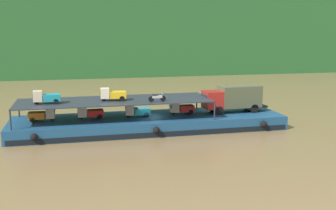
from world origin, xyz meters
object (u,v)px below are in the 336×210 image
at_px(mini_truck_lower_stern, 42,115).
at_px(mini_truck_lower_mid, 137,111).
at_px(mini_truck_lower_aft, 90,113).
at_px(mini_truck_upper_stern, 46,97).
at_px(cargo_barge, 149,123).
at_px(mini_truck_upper_mid, 113,94).
at_px(motorcycle_upper_port, 157,98).
at_px(covered_lorry, 233,98).
at_px(mini_truck_lower_fore, 181,108).

relative_size(mini_truck_lower_stern, mini_truck_lower_mid, 1.00).
distance_m(mini_truck_lower_aft, mini_truck_upper_stern, 4.92).
xyz_separation_m(cargo_barge, mini_truck_lower_aft, (-6.48, 0.28, 1.44)).
bearing_deg(mini_truck_lower_mid, mini_truck_lower_aft, 177.84).
bearing_deg(cargo_barge, mini_truck_upper_stern, -176.80).
bearing_deg(mini_truck_upper_stern, mini_truck_lower_stern, 121.32).
bearing_deg(mini_truck_upper_mid, motorcycle_upper_port, -20.49).
relative_size(covered_lorry, mini_truck_upper_mid, 2.84).
relative_size(cargo_barge, mini_truck_lower_aft, 10.80).
distance_m(mini_truck_upper_stern, motorcycle_upper_port, 11.46).
distance_m(mini_truck_lower_aft, mini_truck_lower_fore, 10.34).
xyz_separation_m(mini_truck_lower_mid, mini_truck_lower_fore, (5.19, 0.44, 0.00)).
bearing_deg(mini_truck_lower_fore, covered_lorry, -3.63).
bearing_deg(mini_truck_lower_stern, covered_lorry, -0.49).
bearing_deg(mini_truck_lower_fore, mini_truck_lower_stern, -179.22).
height_order(mini_truck_upper_stern, motorcycle_upper_port, mini_truck_upper_stern).
height_order(cargo_barge, mini_truck_upper_mid, mini_truck_upper_mid).
bearing_deg(mini_truck_upper_mid, mini_truck_upper_stern, -177.22).
distance_m(mini_truck_upper_stern, mini_truck_upper_mid, 6.86).
bearing_deg(cargo_barge, mini_truck_upper_mid, -176.08).
height_order(covered_lorry, motorcycle_upper_port, covered_lorry).
distance_m(cargo_barge, covered_lorry, 10.33).
height_order(covered_lorry, mini_truck_upper_mid, mini_truck_upper_mid).
bearing_deg(mini_truck_lower_fore, mini_truck_lower_aft, -178.65).
height_order(mini_truck_upper_stern, mini_truck_upper_mid, same).
bearing_deg(mini_truck_lower_aft, cargo_barge, -2.45).
height_order(mini_truck_lower_stern, motorcycle_upper_port, motorcycle_upper_port).
bearing_deg(covered_lorry, mini_truck_upper_stern, -177.98).
height_order(mini_truck_lower_fore, mini_truck_upper_stern, mini_truck_upper_stern).
bearing_deg(mini_truck_upper_mid, mini_truck_lower_stern, 175.47).
xyz_separation_m(cargo_barge, mini_truck_upper_stern, (-10.89, -0.61, 3.44)).
height_order(cargo_barge, mini_truck_lower_stern, mini_truck_lower_stern).
xyz_separation_m(mini_truck_lower_fore, mini_truck_upper_stern, (-14.74, -1.13, 2.00)).
relative_size(mini_truck_upper_stern, mini_truck_upper_mid, 0.99).
bearing_deg(cargo_barge, motorcycle_upper_port, -76.17).
distance_m(mini_truck_lower_aft, motorcycle_upper_port, 7.52).
relative_size(mini_truck_lower_mid, motorcycle_upper_port, 1.46).
xyz_separation_m(mini_truck_lower_aft, mini_truck_lower_fore, (10.33, 0.24, 0.00)).
distance_m(mini_truck_lower_fore, mini_truck_upper_stern, 14.92).
bearing_deg(motorcycle_upper_port, cargo_barge, 103.83).
height_order(covered_lorry, mini_truck_lower_mid, covered_lorry).
height_order(mini_truck_upper_mid, motorcycle_upper_port, mini_truck_upper_mid).
relative_size(mini_truck_lower_aft, mini_truck_lower_fore, 1.00).
bearing_deg(covered_lorry, cargo_barge, -179.27).
bearing_deg(mini_truck_upper_mid, mini_truck_lower_fore, 5.77).
distance_m(mini_truck_lower_mid, motorcycle_upper_port, 3.25).
bearing_deg(covered_lorry, mini_truck_upper_mid, -178.35).
xyz_separation_m(mini_truck_lower_stern, mini_truck_lower_fore, (15.30, 0.21, 0.00)).
bearing_deg(cargo_barge, mini_truck_lower_aft, 177.55).
bearing_deg(covered_lorry, mini_truck_lower_stern, 179.51).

